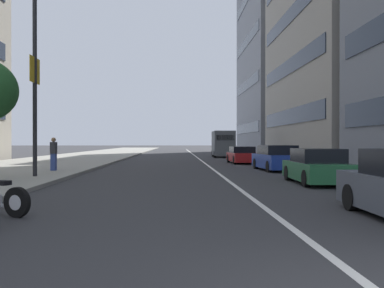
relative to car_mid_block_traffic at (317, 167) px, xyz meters
name	(u,v)px	position (x,y,z in m)	size (l,w,h in m)	color
sidewalk_right_plaza	(55,162)	(17.20, 14.89, -0.56)	(160.00, 9.50, 0.15)	gray
lane_centre_stripe	(200,160)	(22.20, 3.30, -0.63)	(110.00, 0.16, 0.01)	silver
car_mid_block_traffic	(317,167)	(0.00, 0.00, 0.00)	(4.26, 1.88, 1.36)	#236038
car_following_behind	(277,158)	(7.70, -0.23, 0.04)	(4.69, 2.06, 1.43)	navy
car_lead_in_lane	(242,155)	(15.80, 0.50, -0.03)	(4.45, 1.92, 1.28)	maroon
delivery_van_ahead	(223,143)	(29.17, 0.49, 0.84)	(5.42, 2.32, 2.77)	#4C5156
street_lamp_with_banners	(44,56)	(2.11, 11.13, 4.66)	(1.26, 2.79, 8.64)	#232326
pedestrian_on_plaza	(54,154)	(5.84, 11.79, 0.37)	(0.41, 0.27, 1.70)	#33478C
office_tower_far_left_down_avenue	(307,2)	(50.35, -15.02, 22.96)	(22.51, 19.05, 47.20)	gray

